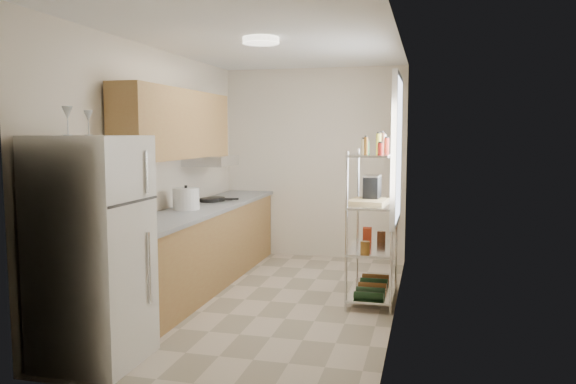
# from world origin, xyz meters

# --- Properties ---
(room) EXTENTS (2.52, 4.42, 2.62)m
(room) POSITION_xyz_m (0.00, 0.00, 1.30)
(room) COLOR #C3B39E
(room) RESTS_ON ground
(counter_run) EXTENTS (0.63, 3.51, 0.90)m
(counter_run) POSITION_xyz_m (-0.92, 0.44, 0.45)
(counter_run) COLOR #A07D44
(counter_run) RESTS_ON ground
(upper_cabinets) EXTENTS (0.33, 2.20, 0.72)m
(upper_cabinets) POSITION_xyz_m (-1.05, 0.10, 1.81)
(upper_cabinets) COLOR #A07D44
(upper_cabinets) RESTS_ON room
(range_hood) EXTENTS (0.50, 0.60, 0.12)m
(range_hood) POSITION_xyz_m (-1.00, 0.90, 1.39)
(range_hood) COLOR #B7BABC
(range_hood) RESTS_ON room
(window) EXTENTS (0.06, 1.00, 1.46)m
(window) POSITION_xyz_m (1.23, 0.35, 1.55)
(window) COLOR white
(window) RESTS_ON room
(bakers_rack) EXTENTS (0.45, 0.90, 1.73)m
(bakers_rack) POSITION_xyz_m (1.00, 0.30, 1.11)
(bakers_rack) COLOR silver
(bakers_rack) RESTS_ON ground
(ceiling_dome) EXTENTS (0.34, 0.34, 0.05)m
(ceiling_dome) POSITION_xyz_m (0.00, -0.30, 2.57)
(ceiling_dome) COLOR white
(ceiling_dome) RESTS_ON room
(refrigerator) EXTENTS (0.70, 0.70, 1.70)m
(refrigerator) POSITION_xyz_m (-0.87, -1.77, 0.85)
(refrigerator) COLOR white
(refrigerator) RESTS_ON ground
(wine_glass_a) EXTENTS (0.06, 0.06, 0.18)m
(wine_glass_a) POSITION_xyz_m (-0.87, -1.76, 1.79)
(wine_glass_a) COLOR silver
(wine_glass_a) RESTS_ON refrigerator
(wine_glass_b) EXTENTS (0.07, 0.07, 0.21)m
(wine_glass_b) POSITION_xyz_m (-0.94, -1.91, 1.80)
(wine_glass_b) COLOR silver
(wine_glass_b) RESTS_ON refrigerator
(rice_cooker) EXTENTS (0.29, 0.29, 0.23)m
(rice_cooker) POSITION_xyz_m (-0.98, 0.15, 1.02)
(rice_cooker) COLOR silver
(rice_cooker) RESTS_ON counter_run
(frying_pan_large) EXTENTS (0.30, 0.30, 0.04)m
(frying_pan_large) POSITION_xyz_m (-1.00, 0.84, 0.92)
(frying_pan_large) COLOR black
(frying_pan_large) RESTS_ON counter_run
(frying_pan_small) EXTENTS (0.27, 0.27, 0.05)m
(frying_pan_small) POSITION_xyz_m (-0.96, 0.94, 0.92)
(frying_pan_small) COLOR black
(frying_pan_small) RESTS_ON counter_run
(cutting_board) EXTENTS (0.40, 0.50, 0.03)m
(cutting_board) POSITION_xyz_m (0.95, 0.33, 1.03)
(cutting_board) COLOR tan
(cutting_board) RESTS_ON bakers_rack
(espresso_machine) EXTENTS (0.17, 0.24, 0.27)m
(espresso_machine) POSITION_xyz_m (0.97, 0.47, 1.15)
(espresso_machine) COLOR black
(espresso_machine) RESTS_ON bakers_rack
(storage_bag) EXTENTS (0.10, 0.14, 0.15)m
(storage_bag) POSITION_xyz_m (0.92, 0.56, 0.63)
(storage_bag) COLOR #B43316
(storage_bag) RESTS_ON bakers_rack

